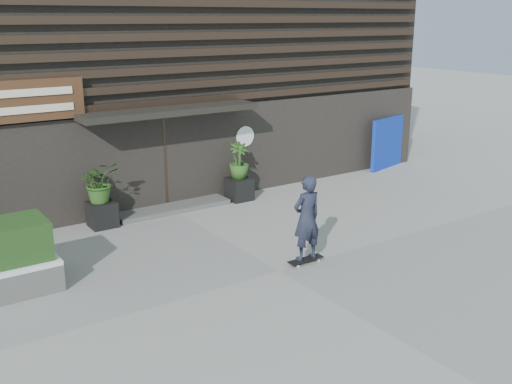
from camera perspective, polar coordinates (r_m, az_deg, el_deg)
ground at (r=11.64m, az=2.22°, el=-7.57°), size 80.00×80.00×0.00m
entrance_step at (r=15.32m, az=-8.02°, el=-1.50°), size 3.00×0.80×0.12m
planter_pot_left at (r=14.38m, az=-14.49°, el=-2.07°), size 0.60×0.60×0.60m
bamboo_left at (r=14.16m, az=-14.72°, el=0.92°), size 0.86×0.75×0.96m
planter_pot_right at (r=15.97m, az=-1.62°, el=0.30°), size 0.60×0.60×0.60m
bamboo_right at (r=15.77m, az=-1.65°, el=3.02°), size 0.54×0.54×0.96m
blue_tarp at (r=19.74m, az=12.44°, el=4.61°), size 1.73×0.56×1.64m
building at (r=19.57m, az=-15.71°, el=13.65°), size 18.00×11.00×8.00m
skateboarder at (r=11.68m, az=4.86°, el=-2.53°), size 0.78×0.41×1.81m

